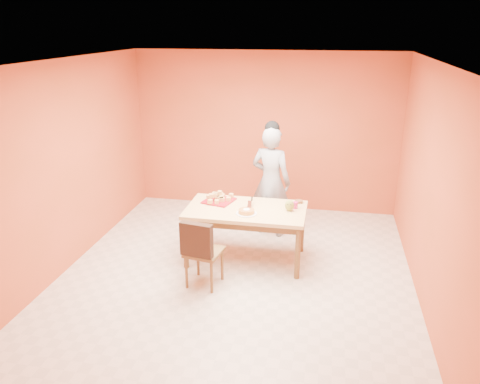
% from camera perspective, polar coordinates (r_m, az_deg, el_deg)
% --- Properties ---
extents(floor, '(5.00, 5.00, 0.00)m').
position_cam_1_polar(floor, '(6.22, -0.47, -10.01)').
color(floor, beige).
rests_on(floor, ground).
extents(ceiling, '(5.00, 5.00, 0.00)m').
position_cam_1_polar(ceiling, '(5.41, -0.55, 15.62)').
color(ceiling, white).
rests_on(ceiling, wall_back).
extents(wall_back, '(4.50, 0.00, 4.50)m').
position_cam_1_polar(wall_back, '(8.05, 3.08, 7.29)').
color(wall_back, '#BF4A2C').
rests_on(wall_back, floor).
extents(wall_left, '(0.00, 5.00, 5.00)m').
position_cam_1_polar(wall_left, '(6.49, -20.39, 2.95)').
color(wall_left, '#BF4A2C').
rests_on(wall_left, floor).
extents(wall_right, '(0.00, 5.00, 5.00)m').
position_cam_1_polar(wall_right, '(5.69, 22.29, 0.41)').
color(wall_right, '#BF4A2C').
rests_on(wall_right, floor).
extents(dining_table, '(1.60, 0.90, 0.76)m').
position_cam_1_polar(dining_table, '(6.32, 0.73, -2.80)').
color(dining_table, tan).
rests_on(dining_table, floor).
extents(dining_chair, '(0.48, 0.55, 0.91)m').
position_cam_1_polar(dining_chair, '(5.80, -4.46, -7.14)').
color(dining_chair, brown).
rests_on(dining_chair, floor).
extents(pastry_pile, '(0.34, 0.34, 0.11)m').
position_cam_1_polar(pastry_pile, '(6.50, -2.60, -0.53)').
color(pastry_pile, '#DFAF5F').
rests_on(pastry_pile, pastry_platter).
extents(person, '(0.71, 0.56, 1.70)m').
position_cam_1_polar(person, '(7.08, 3.79, 1.27)').
color(person, gray).
rests_on(person, floor).
extents(pastry_platter, '(0.46, 0.46, 0.02)m').
position_cam_1_polar(pastry_platter, '(6.52, -2.59, -1.07)').
color(pastry_platter, maroon).
rests_on(pastry_platter, dining_table).
extents(red_dinner_plate, '(0.28, 0.28, 0.01)m').
position_cam_1_polar(red_dinner_plate, '(6.55, -2.00, -1.01)').
color(red_dinner_plate, maroon).
rests_on(red_dinner_plate, dining_table).
extents(white_cake_plate, '(0.31, 0.31, 0.01)m').
position_cam_1_polar(white_cake_plate, '(6.10, 0.79, -2.63)').
color(white_cake_plate, silver).
rests_on(white_cake_plate, dining_table).
extents(sponge_cake, '(0.26, 0.26, 0.05)m').
position_cam_1_polar(sponge_cake, '(6.09, 0.79, -2.37)').
color(sponge_cake, orange).
rests_on(sponge_cake, white_cake_plate).
extents(cake_server, '(0.09, 0.27, 0.01)m').
position_cam_1_polar(cake_server, '(6.24, 1.18, -1.50)').
color(cake_server, silver).
rests_on(cake_server, sponge_cake).
extents(egg_ornament, '(0.15, 0.13, 0.15)m').
position_cam_1_polar(egg_ornament, '(6.20, 6.06, -1.65)').
color(egg_ornament, olive).
rests_on(egg_ornament, dining_table).
extents(magenta_glass, '(0.06, 0.06, 0.09)m').
position_cam_1_polar(magenta_glass, '(6.31, 6.78, -1.60)').
color(magenta_glass, '#C11C61').
rests_on(magenta_glass, dining_table).
extents(checker_tin, '(0.14, 0.14, 0.03)m').
position_cam_1_polar(checker_tin, '(6.52, 7.18, -1.16)').
color(checker_tin, '#3D2410').
rests_on(checker_tin, dining_table).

